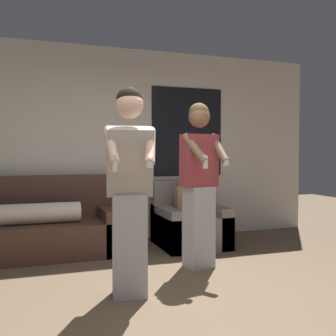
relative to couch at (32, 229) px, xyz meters
name	(u,v)px	position (x,y,z in m)	size (l,w,h in m)	color
ground_plane	(172,321)	(0.97, -2.31, -0.32)	(14.00, 14.00, 0.00)	brown
wall_back	(106,145)	(0.99, 0.47, 1.03)	(6.44, 0.07, 2.70)	beige
couch	(32,229)	(0.00, 0.00, 0.00)	(2.18, 0.90, 0.95)	#472D23
armchair	(189,223)	(1.99, -0.14, -0.03)	(0.84, 0.90, 0.86)	slate
person_left	(130,188)	(0.79, -1.74, 0.61)	(0.45, 0.55, 1.79)	#B2B2B7
person_right	(199,182)	(1.70, -1.12, 0.61)	(0.44, 0.50, 1.77)	#B2B2B7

